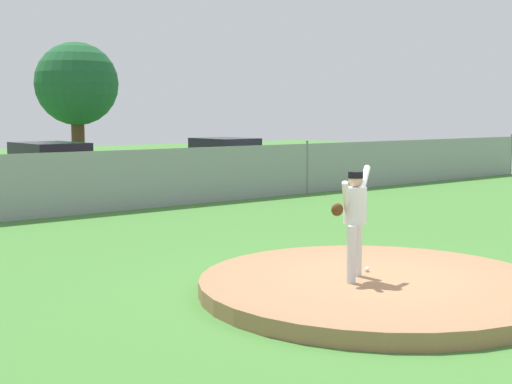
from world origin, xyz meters
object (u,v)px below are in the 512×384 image
Objects in this scene: baseball at (367,269)px; parked_car_white at (225,162)px; parked_car_burgundy at (50,171)px; pitcher_youth at (354,213)px.

baseball is 0.02× the size of parked_car_white.
parked_car_white is at bearing 0.67° from parked_car_burgundy.
parked_car_burgundy reaches higher than parked_car_white.
parked_car_burgundy reaches higher than baseball.
pitcher_youth is at bearing -119.54° from parked_car_white.
parked_car_burgundy is 1.11× the size of parked_car_white.
pitcher_youth is 1.06m from baseball.
pitcher_youth is 16.34m from parked_car_white.
pitcher_youth is at bearing -95.35° from parked_car_burgundy.
pitcher_youth reaches higher than baseball.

